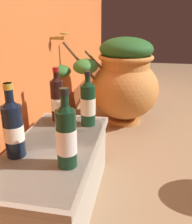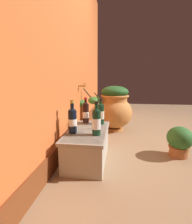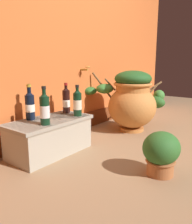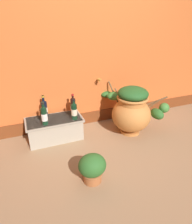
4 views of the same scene
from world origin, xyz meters
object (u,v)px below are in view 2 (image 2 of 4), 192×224
wine_bottle_middle (72,119)px  wine_bottle_back (86,112)px  wine_bottle_right (101,113)px  wine_bottle_left (96,121)px  potted_shrub (180,141)px  terracotta_urn (114,108)px

wine_bottle_middle → wine_bottle_back: wine_bottle_middle is taller
wine_bottle_right → wine_bottle_left: bearing=-179.3°
wine_bottle_middle → potted_shrub: size_ratio=0.96×
terracotta_urn → potted_shrub: 1.16m
terracotta_urn → wine_bottle_middle: size_ratio=2.85×
wine_bottle_left → wine_bottle_right: bearing=0.7°
wine_bottle_left → wine_bottle_right: wine_bottle_left is taller
wine_bottle_right → wine_bottle_back: bearing=79.1°
wine_bottle_left → potted_shrub: 0.95m
wine_bottle_middle → wine_bottle_right: wine_bottle_middle is taller
wine_bottle_middle → potted_shrub: 1.15m
terracotta_urn → wine_bottle_left: bearing=174.4°
terracotta_urn → wine_bottle_back: terracotta_urn is taller
potted_shrub → wine_bottle_middle: bearing=105.8°
wine_bottle_right → potted_shrub: 0.89m
wine_bottle_left → terracotta_urn: bearing=-5.6°
terracotta_urn → wine_bottle_left: terracotta_urn is taller
terracotta_urn → wine_bottle_middle: 1.24m
wine_bottle_middle → wine_bottle_right: bearing=-32.1°
wine_bottle_right → potted_shrub: bearing=-93.9°
wine_bottle_left → wine_bottle_back: size_ratio=1.05×
wine_bottle_right → terracotta_urn: bearing=-8.6°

